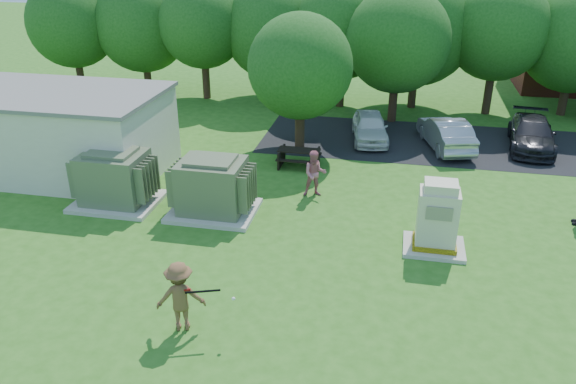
% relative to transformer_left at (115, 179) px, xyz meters
% --- Properties ---
extents(ground, '(120.00, 120.00, 0.00)m').
position_rel_transformer_left_xyz_m(ground, '(6.50, -4.50, -0.97)').
color(ground, '#2D6619').
rests_on(ground, ground).
extents(service_building, '(10.00, 5.00, 3.20)m').
position_rel_transformer_left_xyz_m(service_building, '(-4.50, 2.50, 0.63)').
color(service_building, beige).
rests_on(service_building, ground).
extents(service_building_roof, '(10.20, 5.20, 0.15)m').
position_rel_transformer_left_xyz_m(service_building_roof, '(-4.50, 2.50, 2.31)').
color(service_building_roof, slate).
rests_on(service_building_roof, service_building).
extents(parking_strip, '(20.00, 6.00, 0.01)m').
position_rel_transformer_left_xyz_m(parking_strip, '(13.50, 9.00, -0.96)').
color(parking_strip, '#232326').
rests_on(parking_strip, ground).
extents(transformer_left, '(3.00, 2.40, 2.07)m').
position_rel_transformer_left_xyz_m(transformer_left, '(0.00, 0.00, 0.00)').
color(transformer_left, beige).
rests_on(transformer_left, ground).
extents(transformer_right, '(3.00, 2.40, 2.07)m').
position_rel_transformer_left_xyz_m(transformer_right, '(3.70, 0.00, 0.00)').
color(transformer_right, beige).
rests_on(transformer_right, ground).
extents(generator_cabinet, '(1.89, 1.55, 2.31)m').
position_rel_transformer_left_xyz_m(generator_cabinet, '(11.30, -1.00, 0.04)').
color(generator_cabinet, beige).
rests_on(generator_cabinet, ground).
extents(picnic_table, '(1.76, 1.32, 0.75)m').
position_rel_transformer_left_xyz_m(picnic_table, '(5.87, 4.86, -0.50)').
color(picnic_table, black).
rests_on(picnic_table, ground).
extents(batter, '(1.38, 1.05, 1.89)m').
position_rel_transformer_left_xyz_m(batter, '(4.97, -6.26, -0.03)').
color(batter, brown).
rests_on(batter, ground).
extents(person_at_picnic, '(1.01, 0.87, 1.78)m').
position_rel_transformer_left_xyz_m(person_at_picnic, '(6.98, 2.13, -0.08)').
color(person_at_picnic, '#C26775').
rests_on(person_at_picnic, ground).
extents(car_white, '(2.12, 4.09, 1.33)m').
position_rel_transformer_left_xyz_m(car_white, '(8.57, 8.77, -0.30)').
color(car_white, white).
rests_on(car_white, ground).
extents(car_silver_a, '(2.62, 4.59, 1.43)m').
position_rel_transformer_left_xyz_m(car_silver_a, '(12.04, 8.42, -0.25)').
color(car_silver_a, '#A4A4A8').
rests_on(car_silver_a, ground).
extents(car_dark, '(2.36, 4.83, 1.35)m').
position_rel_transformer_left_xyz_m(car_dark, '(15.90, 9.22, -0.29)').
color(car_dark, black).
rests_on(car_dark, ground).
extents(batting_equipment, '(1.32, 0.33, 0.23)m').
position_rel_transformer_left_xyz_m(batting_equipment, '(5.64, -6.32, 0.24)').
color(batting_equipment, black).
rests_on(batting_equipment, ground).
extents(tree_row, '(41.30, 13.30, 7.30)m').
position_rel_transformer_left_xyz_m(tree_row, '(8.25, 14.00, 3.18)').
color(tree_row, '#47301E').
rests_on(tree_row, ground).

